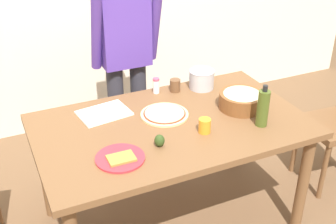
{
  "coord_description": "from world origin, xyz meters",
  "views": [
    {
      "loc": [
        -0.94,
        -2.01,
        2.07
      ],
      "look_at": [
        0.0,
        0.05,
        0.81
      ],
      "focal_mm": 46.56,
      "sensor_mm": 36.0,
      "label": 1
    }
  ],
  "objects_px": {
    "popcorn_bowl": "(242,99)",
    "cup_orange": "(205,126)",
    "person_cook": "(125,52)",
    "pizza_raw_on_board": "(165,114)",
    "cutting_board_white": "(104,113)",
    "salt_shaker": "(156,86)",
    "plate_with_slice": "(120,158)",
    "olive_oil_bottle": "(263,108)",
    "cup_small_brown": "(175,85)",
    "dining_table": "(171,136)",
    "avocado": "(159,141)",
    "steel_pot": "(202,79)"
  },
  "relations": [
    {
      "from": "popcorn_bowl",
      "to": "cup_orange",
      "type": "distance_m",
      "value": 0.38
    },
    {
      "from": "person_cook",
      "to": "pizza_raw_on_board",
      "type": "bearing_deg",
      "value": -88.86
    },
    {
      "from": "person_cook",
      "to": "cutting_board_white",
      "type": "distance_m",
      "value": 0.61
    },
    {
      "from": "cup_orange",
      "to": "cutting_board_white",
      "type": "bearing_deg",
      "value": 136.12
    },
    {
      "from": "person_cook",
      "to": "salt_shaker",
      "type": "height_order",
      "value": "person_cook"
    },
    {
      "from": "person_cook",
      "to": "plate_with_slice",
      "type": "relative_size",
      "value": 6.23
    },
    {
      "from": "olive_oil_bottle",
      "to": "cup_orange",
      "type": "bearing_deg",
      "value": 168.95
    },
    {
      "from": "plate_with_slice",
      "to": "cup_small_brown",
      "type": "relative_size",
      "value": 3.06
    },
    {
      "from": "pizza_raw_on_board",
      "to": "cutting_board_white",
      "type": "height_order",
      "value": "pizza_raw_on_board"
    },
    {
      "from": "dining_table",
      "to": "salt_shaker",
      "type": "distance_m",
      "value": 0.44
    },
    {
      "from": "person_cook",
      "to": "cup_small_brown",
      "type": "xyz_separation_m",
      "value": [
        0.21,
        -0.38,
        -0.14
      ]
    },
    {
      "from": "olive_oil_bottle",
      "to": "cup_small_brown",
      "type": "height_order",
      "value": "olive_oil_bottle"
    },
    {
      "from": "plate_with_slice",
      "to": "dining_table",
      "type": "bearing_deg",
      "value": 29.49
    },
    {
      "from": "avocado",
      "to": "salt_shaker",
      "type": "bearing_deg",
      "value": 68.41
    },
    {
      "from": "pizza_raw_on_board",
      "to": "cup_orange",
      "type": "relative_size",
      "value": 3.46
    },
    {
      "from": "cup_orange",
      "to": "cutting_board_white",
      "type": "relative_size",
      "value": 0.28
    },
    {
      "from": "person_cook",
      "to": "plate_with_slice",
      "type": "bearing_deg",
      "value": -111.46
    },
    {
      "from": "person_cook",
      "to": "olive_oil_bottle",
      "type": "distance_m",
      "value": 1.1
    },
    {
      "from": "pizza_raw_on_board",
      "to": "salt_shaker",
      "type": "distance_m",
      "value": 0.32
    },
    {
      "from": "pizza_raw_on_board",
      "to": "cup_small_brown",
      "type": "xyz_separation_m",
      "value": [
        0.2,
        0.28,
        0.03
      ]
    },
    {
      "from": "plate_with_slice",
      "to": "salt_shaker",
      "type": "height_order",
      "value": "salt_shaker"
    },
    {
      "from": "popcorn_bowl",
      "to": "cutting_board_white",
      "type": "height_order",
      "value": "popcorn_bowl"
    },
    {
      "from": "person_cook",
      "to": "pizza_raw_on_board",
      "type": "distance_m",
      "value": 0.68
    },
    {
      "from": "person_cook",
      "to": "cutting_board_white",
      "type": "height_order",
      "value": "person_cook"
    },
    {
      "from": "cutting_board_white",
      "to": "salt_shaker",
      "type": "bearing_deg",
      "value": 18.5
    },
    {
      "from": "cup_small_brown",
      "to": "salt_shaker",
      "type": "height_order",
      "value": "salt_shaker"
    },
    {
      "from": "dining_table",
      "to": "popcorn_bowl",
      "type": "xyz_separation_m",
      "value": [
        0.48,
        -0.01,
        0.15
      ]
    },
    {
      "from": "dining_table",
      "to": "avocado",
      "type": "bearing_deg",
      "value": -129.8
    },
    {
      "from": "plate_with_slice",
      "to": "olive_oil_bottle",
      "type": "distance_m",
      "value": 0.87
    },
    {
      "from": "pizza_raw_on_board",
      "to": "popcorn_bowl",
      "type": "xyz_separation_m",
      "value": [
        0.48,
        -0.11,
        0.05
      ]
    },
    {
      "from": "steel_pot",
      "to": "cup_orange",
      "type": "height_order",
      "value": "steel_pot"
    },
    {
      "from": "dining_table",
      "to": "cup_orange",
      "type": "relative_size",
      "value": 18.82
    },
    {
      "from": "cup_small_brown",
      "to": "cup_orange",
      "type": "bearing_deg",
      "value": -97.67
    },
    {
      "from": "plate_with_slice",
      "to": "cup_small_brown",
      "type": "height_order",
      "value": "cup_small_brown"
    },
    {
      "from": "pizza_raw_on_board",
      "to": "cup_small_brown",
      "type": "height_order",
      "value": "cup_small_brown"
    },
    {
      "from": "dining_table",
      "to": "olive_oil_bottle",
      "type": "height_order",
      "value": "olive_oil_bottle"
    },
    {
      "from": "dining_table",
      "to": "olive_oil_bottle",
      "type": "bearing_deg",
      "value": -26.64
    },
    {
      "from": "person_cook",
      "to": "popcorn_bowl",
      "type": "relative_size",
      "value": 5.79
    },
    {
      "from": "olive_oil_bottle",
      "to": "avocado",
      "type": "height_order",
      "value": "olive_oil_bottle"
    },
    {
      "from": "popcorn_bowl",
      "to": "cup_orange",
      "type": "relative_size",
      "value": 3.29
    },
    {
      "from": "olive_oil_bottle",
      "to": "steel_pot",
      "type": "bearing_deg",
      "value": 97.92
    },
    {
      "from": "plate_with_slice",
      "to": "avocado",
      "type": "distance_m",
      "value": 0.24
    },
    {
      "from": "olive_oil_bottle",
      "to": "avocado",
      "type": "distance_m",
      "value": 0.64
    },
    {
      "from": "salt_shaker",
      "to": "cutting_board_white",
      "type": "bearing_deg",
      "value": -161.5
    },
    {
      "from": "plate_with_slice",
      "to": "steel_pot",
      "type": "distance_m",
      "value": 0.97
    },
    {
      "from": "salt_shaker",
      "to": "plate_with_slice",
      "type": "bearing_deg",
      "value": -126.78
    },
    {
      "from": "pizza_raw_on_board",
      "to": "cutting_board_white",
      "type": "relative_size",
      "value": 0.98
    },
    {
      "from": "dining_table",
      "to": "popcorn_bowl",
      "type": "distance_m",
      "value": 0.5
    },
    {
      "from": "cup_small_brown",
      "to": "salt_shaker",
      "type": "xyz_separation_m",
      "value": [
        -0.13,
        0.03,
        0.01
      ]
    },
    {
      "from": "dining_table",
      "to": "steel_pot",
      "type": "bearing_deg",
      "value": 42.05
    }
  ]
}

